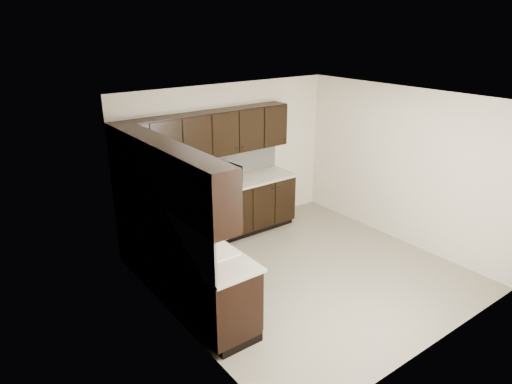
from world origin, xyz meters
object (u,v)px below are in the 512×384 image
sink (203,253)px  microwave (224,175)px  toaster_oven (138,198)px  storage_bin (183,228)px  blue_pitcher (198,233)px

sink → microwave: microwave is taller
microwave → toaster_oven: microwave is taller
sink → microwave: bearing=50.8°
toaster_oven → storage_bin: toaster_oven is taller
storage_bin → blue_pitcher: bearing=-84.3°
storage_bin → blue_pitcher: blue_pitcher is taller
sink → storage_bin: size_ratio=1.80×
microwave → blue_pitcher: 2.11m
toaster_oven → blue_pitcher: bearing=-76.7°
sink → toaster_oven: sink is taller
microwave → storage_bin: (-1.42, -1.27, -0.05)m
storage_bin → blue_pitcher: 0.31m
toaster_oven → blue_pitcher: blue_pitcher is taller
toaster_oven → microwave: bearing=12.1°
microwave → storage_bin: bearing=-142.0°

